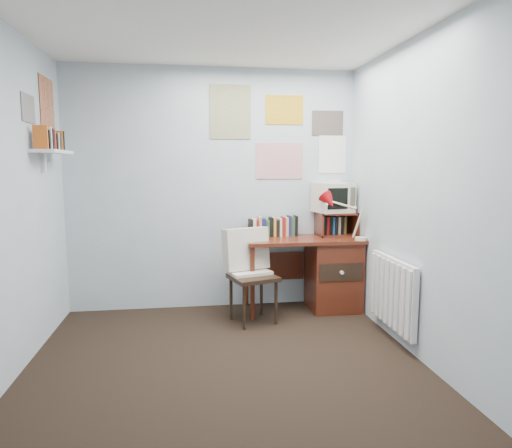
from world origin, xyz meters
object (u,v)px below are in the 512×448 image
(desk, at_px, (328,271))
(crt_tv, at_px, (333,196))
(desk_chair, at_px, (253,278))
(tv_riser, at_px, (336,224))
(wall_shelf, at_px, (53,152))
(desk_lamp, at_px, (362,219))
(radiator, at_px, (393,293))

(desk, relative_size, crt_tv, 3.35)
(desk_chair, bearing_deg, tv_riser, 6.19)
(desk, relative_size, wall_shelf, 1.94)
(desk, xyz_separation_m, desk_lamp, (0.27, -0.22, 0.57))
(desk_lamp, relative_size, radiator, 0.54)
(radiator, bearing_deg, desk, 107.24)
(tv_riser, bearing_deg, crt_tv, 151.49)
(desk, xyz_separation_m, wall_shelf, (-2.57, -0.38, 1.21))
(crt_tv, bearing_deg, desk_lamp, -75.35)
(desk_chair, relative_size, tv_riser, 2.19)
(wall_shelf, bearing_deg, radiator, -10.89)
(wall_shelf, bearing_deg, crt_tv, 10.88)
(desk_lamp, height_order, crt_tv, crt_tv)
(tv_riser, bearing_deg, wall_shelf, -169.68)
(crt_tv, height_order, wall_shelf, wall_shelf)
(radiator, bearing_deg, tv_riser, 99.28)
(desk, bearing_deg, wall_shelf, -171.60)
(desk, distance_m, tv_riser, 0.51)
(desk, height_order, tv_riser, tv_riser)
(desk, relative_size, desk_chair, 1.37)
(crt_tv, bearing_deg, radiator, -92.40)
(radiator, bearing_deg, wall_shelf, 169.11)
(tv_riser, xyz_separation_m, wall_shelf, (-2.69, -0.49, 0.74))
(desk, distance_m, desk_chair, 0.89)
(desk, bearing_deg, desk_lamp, -39.28)
(desk, bearing_deg, radiator, -72.76)
(crt_tv, relative_size, wall_shelf, 0.58)
(desk, height_order, wall_shelf, wall_shelf)
(tv_riser, relative_size, radiator, 0.50)
(tv_riser, xyz_separation_m, crt_tv, (-0.04, 0.02, 0.29))
(tv_riser, distance_m, crt_tv, 0.30)
(crt_tv, relative_size, radiator, 0.45)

